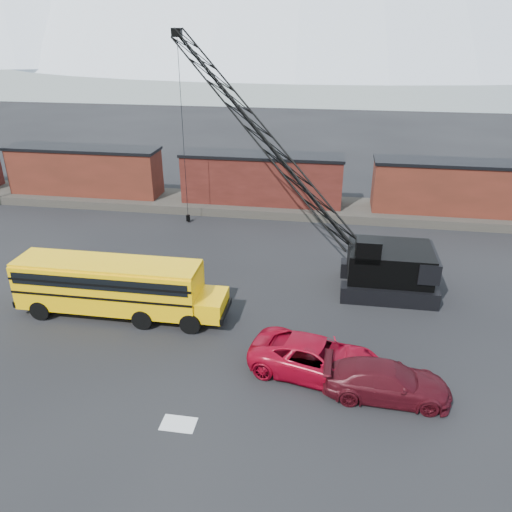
{
  "coord_description": "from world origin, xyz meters",
  "views": [
    {
      "loc": [
        6.02,
        -18.67,
        14.62
      ],
      "look_at": [
        2.06,
        6.0,
        3.0
      ],
      "focal_mm": 35.0,
      "sensor_mm": 36.0,
      "label": 1
    }
  ],
  "objects_px": {
    "school_bus": "(115,286)",
    "red_pickup": "(317,359)",
    "maroon_suv": "(387,381)",
    "crawler_crane": "(261,135)"
  },
  "relations": [
    {
      "from": "maroon_suv",
      "to": "school_bus",
      "type": "bearing_deg",
      "value": 73.46
    },
    {
      "from": "red_pickup",
      "to": "school_bus",
      "type": "bearing_deg",
      "value": 84.98
    },
    {
      "from": "school_bus",
      "to": "maroon_suv",
      "type": "distance_m",
      "value": 14.86
    },
    {
      "from": "red_pickup",
      "to": "maroon_suv",
      "type": "distance_m",
      "value": 3.17
    },
    {
      "from": "school_bus",
      "to": "red_pickup",
      "type": "xyz_separation_m",
      "value": [
        11.12,
        -3.52,
        -0.93
      ]
    },
    {
      "from": "maroon_suv",
      "to": "crawler_crane",
      "type": "bearing_deg",
      "value": 29.3
    },
    {
      "from": "red_pickup",
      "to": "maroon_suv",
      "type": "height_order",
      "value": "red_pickup"
    },
    {
      "from": "school_bus",
      "to": "red_pickup",
      "type": "relative_size",
      "value": 1.88
    },
    {
      "from": "school_bus",
      "to": "crawler_crane",
      "type": "xyz_separation_m",
      "value": [
        6.5,
        9.79,
        6.38
      ]
    },
    {
      "from": "red_pickup",
      "to": "crawler_crane",
      "type": "height_order",
      "value": "crawler_crane"
    }
  ]
}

